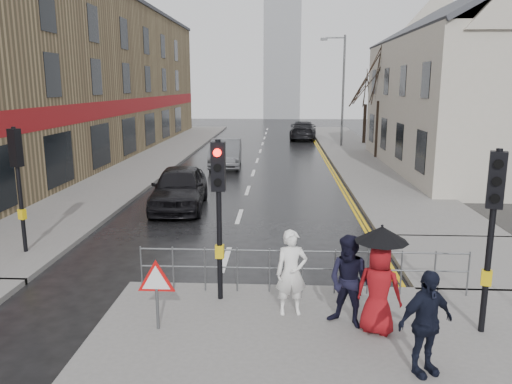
# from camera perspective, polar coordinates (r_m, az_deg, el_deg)

# --- Properties ---
(ground) EXTENTS (120.00, 120.00, 0.00)m
(ground) POSITION_cam_1_polar(r_m,az_deg,el_deg) (10.82, -5.29, -13.08)
(ground) COLOR black
(ground) RESTS_ON ground
(left_pavement) EXTENTS (4.00, 44.00, 0.14)m
(left_pavement) POSITION_cam_1_polar(r_m,az_deg,el_deg) (33.94, -10.75, 4.25)
(left_pavement) COLOR #605E5B
(left_pavement) RESTS_ON ground
(right_pavement) EXTENTS (4.00, 40.00, 0.14)m
(right_pavement) POSITION_cam_1_polar(r_m,az_deg,el_deg) (35.34, 11.08, 4.54)
(right_pavement) COLOR #605E5B
(right_pavement) RESTS_ON ground
(pavement_bridge_right) EXTENTS (4.00, 4.20, 0.14)m
(pavement_bridge_right) POSITION_cam_1_polar(r_m,az_deg,el_deg) (14.38, 23.42, -7.27)
(pavement_bridge_right) COLOR #605E5B
(pavement_bridge_right) RESTS_ON ground
(building_left_terrace) EXTENTS (8.00, 42.00, 10.00)m
(building_left_terrace) POSITION_cam_1_polar(r_m,az_deg,el_deg) (34.43, -20.62, 12.04)
(building_left_terrace) COLOR #907953
(building_left_terrace) RESTS_ON ground
(building_right_cream) EXTENTS (9.00, 16.40, 10.10)m
(building_right_cream) POSITION_cam_1_polar(r_m,az_deg,el_deg) (29.63, 24.22, 11.44)
(building_right_cream) COLOR #BEB4A5
(building_right_cream) RESTS_ON ground
(church_tower) EXTENTS (5.00, 5.00, 18.00)m
(church_tower) POSITION_cam_1_polar(r_m,az_deg,el_deg) (71.82, 3.00, 15.63)
(church_tower) COLOR gray
(church_tower) RESTS_ON ground
(traffic_signal_near_left) EXTENTS (0.28, 0.27, 3.40)m
(traffic_signal_near_left) POSITION_cam_1_polar(r_m,az_deg,el_deg) (10.19, -4.29, -0.04)
(traffic_signal_near_left) COLOR black
(traffic_signal_near_left) RESTS_ON near_pavement
(traffic_signal_near_right) EXTENTS (0.34, 0.33, 3.40)m
(traffic_signal_near_right) POSITION_cam_1_polar(r_m,az_deg,el_deg) (9.69, 25.50, -1.84)
(traffic_signal_near_right) COLOR black
(traffic_signal_near_right) RESTS_ON near_pavement
(traffic_signal_far_left) EXTENTS (0.34, 0.33, 3.40)m
(traffic_signal_far_left) POSITION_cam_1_polar(r_m,az_deg,el_deg) (14.63, -25.59, 2.52)
(traffic_signal_far_left) COLOR black
(traffic_signal_far_left) RESTS_ON left_pavement
(guard_railing_front) EXTENTS (7.14, 0.04, 1.00)m
(guard_railing_front) POSITION_cam_1_polar(r_m,az_deg,el_deg) (10.96, 5.32, -7.89)
(guard_railing_front) COLOR #595B5E
(guard_railing_front) RESTS_ON near_pavement
(warning_sign) EXTENTS (0.80, 0.07, 1.35)m
(warning_sign) POSITION_cam_1_polar(r_m,az_deg,el_deg) (9.47, -11.33, -10.20)
(warning_sign) COLOR #595B5E
(warning_sign) RESTS_ON near_pavement
(street_lamp) EXTENTS (1.83, 0.25, 8.00)m
(street_lamp) POSITION_cam_1_polar(r_m,az_deg,el_deg) (37.94, 9.68, 12.12)
(street_lamp) COLOR #595B5E
(street_lamp) RESTS_ON right_pavement
(tree_near) EXTENTS (2.40, 2.40, 6.58)m
(tree_near) POSITION_cam_1_polar(r_m,az_deg,el_deg) (32.26, 14.01, 12.74)
(tree_near) COLOR #2E2219
(tree_near) RESTS_ON right_pavement
(tree_far) EXTENTS (2.40, 2.40, 5.64)m
(tree_far) POSITION_cam_1_polar(r_m,az_deg,el_deg) (40.22, 12.48, 11.60)
(tree_far) COLOR #2E2219
(tree_far) RESTS_ON right_pavement
(pedestrian_a) EXTENTS (0.67, 0.49, 1.71)m
(pedestrian_a) POSITION_cam_1_polar(r_m,az_deg,el_deg) (9.93, 4.06, -9.19)
(pedestrian_a) COLOR white
(pedestrian_a) RESTS_ON near_pavement
(pedestrian_b) EXTENTS (1.07, 1.00, 1.76)m
(pedestrian_b) POSITION_cam_1_polar(r_m,az_deg,el_deg) (9.59, 10.67, -10.02)
(pedestrian_b) COLOR black
(pedestrian_b) RESTS_ON near_pavement
(pedestrian_with_umbrella) EXTENTS (0.97, 0.96, 2.02)m
(pedestrian_with_umbrella) POSITION_cam_1_polar(r_m,az_deg,el_deg) (9.37, 13.94, -9.20)
(pedestrian_with_umbrella) COLOR maroon
(pedestrian_with_umbrella) RESTS_ON near_pavement
(pedestrian_d) EXTENTS (1.09, 0.80, 1.71)m
(pedestrian_d) POSITION_cam_1_polar(r_m,az_deg,el_deg) (8.40, 18.82, -13.97)
(pedestrian_d) COLOR black
(pedestrian_d) RESTS_ON near_pavement
(car_parked) EXTENTS (2.22, 4.84, 1.61)m
(car_parked) POSITION_cam_1_polar(r_m,az_deg,el_deg) (19.08, -8.75, 0.51)
(car_parked) COLOR black
(car_parked) RESTS_ON ground
(car_mid) EXTENTS (1.91, 4.86, 1.58)m
(car_mid) POSITION_cam_1_polar(r_m,az_deg,el_deg) (28.55, -3.48, 4.44)
(car_mid) COLOR #4D4F53
(car_mid) RESTS_ON ground
(car_far) EXTENTS (2.53, 5.56, 1.58)m
(car_far) POSITION_cam_1_polar(r_m,az_deg,el_deg) (43.41, 5.39, 7.04)
(car_far) COLOR black
(car_far) RESTS_ON ground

